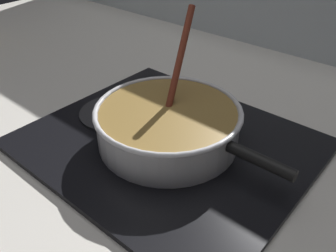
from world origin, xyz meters
TOP-DOWN VIEW (x-y plane):
  - ground at (0.00, 0.00)m, footprint 2.40×1.60m
  - hob_plate at (0.10, 0.15)m, footprint 0.56×0.48m
  - burner_ring at (0.10, 0.15)m, footprint 0.17×0.17m
  - spare_burner at (-0.07, 0.15)m, footprint 0.16×0.16m
  - cooking_pan at (0.10, 0.15)m, footprint 0.42×0.30m

SIDE VIEW (x-z plane):
  - ground at x=0.00m, z-range -0.04..0.00m
  - hob_plate at x=0.10m, z-range 0.00..0.01m
  - spare_burner at x=-0.07m, z-range 0.01..0.02m
  - burner_ring at x=0.10m, z-range 0.01..0.02m
  - cooking_pan at x=0.10m, z-range -0.07..0.18m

